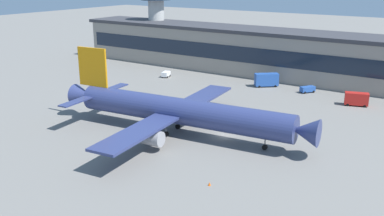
{
  "coord_description": "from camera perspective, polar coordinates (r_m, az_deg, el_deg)",
  "views": [
    {
      "loc": [
        43.04,
        -76.4,
        33.63
      ],
      "look_at": [
        -8.31,
        0.17,
        5.0
      ],
      "focal_mm": 40.55,
      "sensor_mm": 36.0,
      "label": 1
    }
  ],
  "objects": [
    {
      "name": "catering_truck",
      "position": [
        136.59,
        9.83,
        3.73
      ],
      "size": [
        7.15,
        6.67,
        4.15
      ],
      "color": "#2651A5",
      "rests_on": "ground_plane"
    },
    {
      "name": "terminal_building",
      "position": [
        145.56,
        16.2,
        6.36
      ],
      "size": [
        188.19,
        17.93,
        15.62
      ],
      "color": "gray",
      "rests_on": "ground_plane"
    },
    {
      "name": "control_tower",
      "position": [
        179.72,
        -4.73,
        12.39
      ],
      "size": [
        12.1,
        12.1,
        29.58
      ],
      "color": "#B7B7B2",
      "rests_on": "ground_plane"
    },
    {
      "name": "baggage_tug",
      "position": [
        147.81,
        -3.44,
        4.5
      ],
      "size": [
        2.84,
        3.99,
        1.85
      ],
      "color": "white",
      "rests_on": "ground_plane"
    },
    {
      "name": "follow_me_car",
      "position": [
        132.45,
        14.98,
        2.43
      ],
      "size": [
        4.03,
        4.71,
        1.85
      ],
      "color": "#2651A5",
      "rests_on": "ground_plane"
    },
    {
      "name": "stair_truck",
      "position": [
        122.88,
        20.88,
        1.17
      ],
      "size": [
        6.43,
        4.01,
        3.55
      ],
      "color": "red",
      "rests_on": "ground_plane"
    },
    {
      "name": "airliner",
      "position": [
        93.75,
        -1.85,
        -0.39
      ],
      "size": [
        59.38,
        50.82,
        17.26
      ],
      "color": "navy",
      "rests_on": "ground_plane"
    },
    {
      "name": "traffic_cone_0",
      "position": [
        91.91,
        -7.26,
        -4.13
      ],
      "size": [
        0.55,
        0.55,
        0.69
      ],
      "primitive_type": "cone",
      "color": "#F2590C",
      "rests_on": "ground_plane"
    },
    {
      "name": "ground_plane",
      "position": [
        93.92,
        4.17,
        -3.78
      ],
      "size": [
        600.0,
        600.0,
        0.0
      ],
      "primitive_type": "plane",
      "color": "slate"
    },
    {
      "name": "traffic_cone_1",
      "position": [
        72.98,
        2.31,
        -9.94
      ],
      "size": [
        0.49,
        0.49,
        0.61
      ],
      "primitive_type": "cone",
      "color": "#F2590C",
      "rests_on": "ground_plane"
    }
  ]
}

